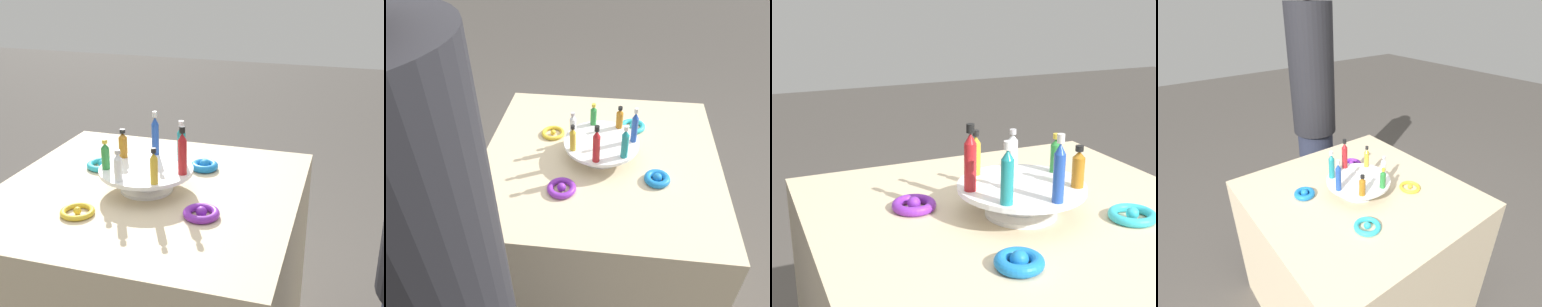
# 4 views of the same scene
# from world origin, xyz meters

# --- Properties ---
(ground_plane) EXTENTS (12.00, 12.00, 0.00)m
(ground_plane) POSITION_xyz_m (0.00, 0.00, 0.00)
(ground_plane) COLOR #4C4742
(party_table) EXTENTS (0.93, 0.93, 0.76)m
(party_table) POSITION_xyz_m (0.00, 0.00, 0.38)
(party_table) COLOR beige
(party_table) RESTS_ON ground_plane
(display_stand) EXTENTS (0.29, 0.29, 0.07)m
(display_stand) POSITION_xyz_m (0.00, 0.00, 0.82)
(display_stand) COLOR white
(display_stand) RESTS_ON party_table
(bottle_clear) EXTENTS (0.03, 0.03, 0.10)m
(bottle_clear) POSITION_xyz_m (0.12, -0.04, 0.88)
(bottle_clear) COLOR silver
(bottle_clear) RESTS_ON display_stand
(bottle_gold) EXTENTS (0.02, 0.02, 0.11)m
(bottle_gold) POSITION_xyz_m (0.10, 0.07, 0.89)
(bottle_gold) COLOR gold
(bottle_gold) RESTS_ON display_stand
(bottle_red) EXTENTS (0.03, 0.03, 0.15)m
(bottle_red) POSITION_xyz_m (0.01, 0.12, 0.91)
(bottle_red) COLOR #B21E23
(bottle_red) RESTS_ON display_stand
(bottle_teal) EXTENTS (0.03, 0.03, 0.13)m
(bottle_teal) POSITION_xyz_m (-0.09, 0.09, 0.90)
(bottle_teal) COLOR teal
(bottle_teal) RESTS_ON display_stand
(bottle_blue) EXTENTS (0.02, 0.02, 0.15)m
(bottle_blue) POSITION_xyz_m (-0.12, -0.02, 0.91)
(bottle_blue) COLOR #234CAD
(bottle_blue) RESTS_ON display_stand
(bottle_amber) EXTENTS (0.03, 0.03, 0.10)m
(bottle_amber) POSITION_xyz_m (-0.06, -0.10, 0.88)
(bottle_amber) COLOR #AD6B19
(bottle_amber) RESTS_ON display_stand
(bottle_green) EXTENTS (0.03, 0.03, 0.09)m
(bottle_green) POSITION_xyz_m (0.04, -0.12, 0.88)
(bottle_green) COLOR #288438
(bottle_green) RESTS_ON display_stand
(ribbon_bow_gold) EXTENTS (0.10, 0.10, 0.02)m
(ribbon_bow_gold) POSITION_xyz_m (0.21, -0.13, 0.77)
(ribbon_bow_gold) COLOR gold
(ribbon_bow_gold) RESTS_ON party_table
(ribbon_bow_purple) EXTENTS (0.10, 0.10, 0.03)m
(ribbon_bow_purple) POSITION_xyz_m (0.13, 0.21, 0.78)
(ribbon_bow_purple) COLOR purple
(ribbon_bow_purple) RESTS_ON party_table
(ribbon_bow_blue) EXTENTS (0.10, 0.10, 0.04)m
(ribbon_bow_blue) POSITION_xyz_m (-0.21, 0.13, 0.78)
(ribbon_bow_blue) COLOR blue
(ribbon_bow_blue) RESTS_ON party_table
(ribbon_bow_teal) EXTENTS (0.11, 0.11, 0.03)m
(ribbon_bow_teal) POSITION_xyz_m (-0.13, -0.21, 0.78)
(ribbon_bow_teal) COLOR #2DB7CC
(ribbon_bow_teal) RESTS_ON party_table
(person_figure) EXTENTS (0.29, 0.29, 1.73)m
(person_figure) POSITION_xyz_m (0.27, 0.83, 0.87)
(person_figure) COLOR #282D42
(person_figure) RESTS_ON ground_plane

